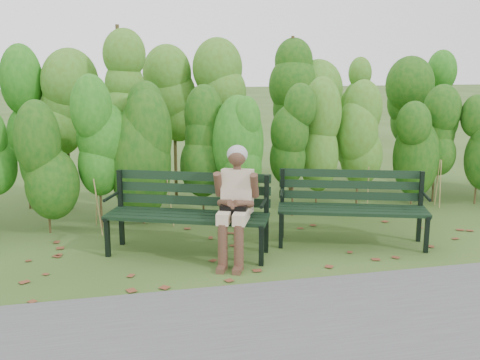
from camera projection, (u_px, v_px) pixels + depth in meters
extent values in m
plane|color=#2F4818|center=(247.00, 251.00, 6.30)|extent=(80.00, 80.00, 0.00)
cube|color=#474749|center=(317.00, 346.00, 4.20)|extent=(60.00, 2.50, 0.01)
cylinder|color=#47381E|center=(3.00, 203.00, 6.85)|extent=(0.03, 0.03, 0.80)
cylinder|color=#47381E|center=(56.00, 200.00, 6.99)|extent=(0.03, 0.03, 0.80)
ellipsoid|color=#1C6816|center=(52.00, 149.00, 6.85)|extent=(0.64, 0.64, 1.44)
cylinder|color=#47381E|center=(106.00, 197.00, 7.12)|extent=(0.03, 0.03, 0.80)
ellipsoid|color=#1C6816|center=(103.00, 148.00, 6.99)|extent=(0.64, 0.64, 1.44)
cylinder|color=#47381E|center=(154.00, 195.00, 7.26)|extent=(0.03, 0.03, 0.80)
ellipsoid|color=#1C6816|center=(153.00, 146.00, 7.12)|extent=(0.64, 0.64, 1.44)
cylinder|color=#47381E|center=(201.00, 192.00, 7.39)|extent=(0.03, 0.03, 0.80)
ellipsoid|color=#1C6816|center=(200.00, 144.00, 7.26)|extent=(0.64, 0.64, 1.44)
cylinder|color=#47381E|center=(246.00, 190.00, 7.53)|extent=(0.03, 0.03, 0.80)
ellipsoid|color=#1C6816|center=(246.00, 143.00, 7.39)|extent=(0.64, 0.64, 1.44)
cylinder|color=#47381E|center=(290.00, 188.00, 7.66)|extent=(0.03, 0.03, 0.80)
ellipsoid|color=#1C6816|center=(291.00, 141.00, 7.53)|extent=(0.64, 0.64, 1.44)
cylinder|color=#47381E|center=(332.00, 186.00, 7.80)|extent=(0.03, 0.03, 0.80)
ellipsoid|color=#1C6816|center=(333.00, 140.00, 7.66)|extent=(0.64, 0.64, 1.44)
cylinder|color=#47381E|center=(372.00, 183.00, 7.93)|extent=(0.03, 0.03, 0.80)
ellipsoid|color=#1C6816|center=(374.00, 139.00, 7.80)|extent=(0.64, 0.64, 1.44)
cylinder|color=#47381E|center=(411.00, 181.00, 8.07)|extent=(0.03, 0.03, 0.80)
ellipsoid|color=#1C6816|center=(414.00, 137.00, 7.93)|extent=(0.64, 0.64, 1.44)
cylinder|color=#47381E|center=(449.00, 179.00, 8.20)|extent=(0.03, 0.03, 0.80)
ellipsoid|color=#1C6816|center=(453.00, 136.00, 8.07)|extent=(0.64, 0.64, 1.44)
cylinder|color=#47381E|center=(20.00, 175.00, 7.79)|extent=(0.04, 0.04, 1.10)
ellipsoid|color=#114B11|center=(15.00, 111.00, 7.60)|extent=(0.70, 0.70, 1.98)
cylinder|color=#47381E|center=(77.00, 172.00, 7.96)|extent=(0.04, 0.04, 1.10)
ellipsoid|color=#114B11|center=(74.00, 110.00, 7.77)|extent=(0.70, 0.70, 1.98)
cylinder|color=#47381E|center=(132.00, 170.00, 8.13)|extent=(0.04, 0.04, 1.10)
ellipsoid|color=#114B11|center=(130.00, 109.00, 7.94)|extent=(0.70, 0.70, 1.98)
cylinder|color=#47381E|center=(185.00, 168.00, 8.30)|extent=(0.04, 0.04, 1.10)
ellipsoid|color=#114B11|center=(184.00, 108.00, 8.11)|extent=(0.70, 0.70, 1.98)
cylinder|color=#47381E|center=(236.00, 166.00, 8.46)|extent=(0.04, 0.04, 1.10)
ellipsoid|color=#114B11|center=(236.00, 107.00, 8.28)|extent=(0.70, 0.70, 1.98)
cylinder|color=#47381E|center=(284.00, 164.00, 8.63)|extent=(0.04, 0.04, 1.10)
ellipsoid|color=#114B11|center=(285.00, 106.00, 8.45)|extent=(0.70, 0.70, 1.98)
cylinder|color=#47381E|center=(331.00, 162.00, 8.80)|extent=(0.04, 0.04, 1.10)
ellipsoid|color=#114B11|center=(333.00, 105.00, 8.62)|extent=(0.70, 0.70, 1.98)
cylinder|color=#47381E|center=(376.00, 160.00, 8.97)|extent=(0.04, 0.04, 1.10)
ellipsoid|color=#114B11|center=(379.00, 104.00, 8.79)|extent=(0.70, 0.70, 1.98)
cylinder|color=#47381E|center=(419.00, 158.00, 9.14)|extent=(0.04, 0.04, 1.10)
ellipsoid|color=#114B11|center=(423.00, 104.00, 8.96)|extent=(0.70, 0.70, 1.98)
cylinder|color=#47381E|center=(461.00, 156.00, 9.31)|extent=(0.04, 0.04, 1.10)
ellipsoid|color=#114B11|center=(465.00, 103.00, 9.13)|extent=(0.70, 0.70, 1.98)
cube|color=brown|center=(159.00, 257.00, 6.13)|extent=(0.10, 0.11, 0.01)
cube|color=brown|center=(94.00, 301.00, 4.99)|extent=(0.11, 0.10, 0.01)
cube|color=brown|center=(221.00, 262.00, 5.97)|extent=(0.10, 0.11, 0.01)
cube|color=brown|center=(178.00, 262.00, 5.96)|extent=(0.09, 0.08, 0.01)
cube|color=brown|center=(102.00, 259.00, 6.06)|extent=(0.09, 0.10, 0.01)
cube|color=brown|center=(101.00, 259.00, 6.05)|extent=(0.11, 0.11, 0.01)
cube|color=brown|center=(326.00, 263.00, 5.94)|extent=(0.09, 0.07, 0.01)
cube|color=brown|center=(32.00, 260.00, 6.02)|extent=(0.11, 0.10, 0.01)
cube|color=brown|center=(51.00, 280.00, 5.46)|extent=(0.11, 0.11, 0.01)
cube|color=brown|center=(455.00, 272.00, 5.68)|extent=(0.11, 0.11, 0.01)
cube|color=brown|center=(285.00, 280.00, 5.47)|extent=(0.08, 0.10, 0.01)
cube|color=brown|center=(214.00, 297.00, 5.08)|extent=(0.11, 0.11, 0.01)
cube|color=brown|center=(42.00, 286.00, 5.32)|extent=(0.09, 0.11, 0.01)
cube|color=brown|center=(41.00, 309.00, 4.84)|extent=(0.11, 0.11, 0.01)
cube|color=brown|center=(6.00, 259.00, 6.06)|extent=(0.11, 0.10, 0.01)
cube|color=brown|center=(302.00, 253.00, 6.24)|extent=(0.09, 0.10, 0.01)
cube|color=brown|center=(263.00, 229.00, 7.12)|extent=(0.11, 0.11, 0.01)
cube|color=brown|center=(221.00, 281.00, 5.44)|extent=(0.07, 0.09, 0.01)
cube|color=brown|center=(192.00, 266.00, 5.84)|extent=(0.11, 0.09, 0.01)
cube|color=brown|center=(282.00, 236.00, 6.84)|extent=(0.11, 0.11, 0.01)
cube|color=brown|center=(366.00, 236.00, 6.85)|extent=(0.11, 0.10, 0.01)
cube|color=brown|center=(443.00, 226.00, 7.26)|extent=(0.11, 0.11, 0.01)
cube|color=brown|center=(79.00, 255.00, 6.16)|extent=(0.10, 0.08, 0.01)
cube|color=brown|center=(386.00, 238.00, 6.78)|extent=(0.10, 0.09, 0.01)
cube|color=brown|center=(149.00, 295.00, 5.12)|extent=(0.08, 0.10, 0.01)
cube|color=brown|center=(80.00, 254.00, 6.20)|extent=(0.11, 0.11, 0.01)
cube|color=brown|center=(394.00, 259.00, 6.07)|extent=(0.08, 0.10, 0.01)
cube|color=brown|center=(333.00, 226.00, 7.26)|extent=(0.09, 0.10, 0.01)
cube|color=brown|center=(81.00, 257.00, 6.11)|extent=(0.11, 0.10, 0.01)
cube|color=brown|center=(386.00, 223.00, 7.41)|extent=(0.10, 0.09, 0.01)
cube|color=brown|center=(377.00, 274.00, 5.64)|extent=(0.11, 0.09, 0.01)
cube|color=brown|center=(22.00, 250.00, 6.34)|extent=(0.10, 0.11, 0.01)
cube|color=brown|center=(403.00, 229.00, 7.15)|extent=(0.10, 0.11, 0.01)
cube|color=brown|center=(30.00, 240.00, 6.70)|extent=(0.10, 0.11, 0.01)
cube|color=black|center=(182.00, 221.00, 5.93)|extent=(1.67, 0.78, 0.04)
cube|color=black|center=(185.00, 218.00, 6.05)|extent=(1.67, 0.78, 0.04)
cube|color=black|center=(188.00, 215.00, 6.16)|extent=(1.67, 0.78, 0.04)
cube|color=black|center=(191.00, 212.00, 6.28)|extent=(1.67, 0.78, 0.04)
cube|color=black|center=(193.00, 201.00, 6.35)|extent=(1.65, 0.73, 0.10)
cube|color=black|center=(193.00, 188.00, 6.33)|extent=(1.65, 0.73, 0.10)
cube|color=black|center=(193.00, 176.00, 6.32)|extent=(1.65, 0.73, 0.10)
cube|color=black|center=(107.00, 237.00, 6.10)|extent=(0.06, 0.06, 0.44)
cube|color=black|center=(121.00, 208.00, 6.46)|extent=(0.06, 0.06, 0.88)
cube|color=black|center=(113.00, 215.00, 6.24)|extent=(0.23, 0.47, 0.04)
cylinder|color=black|center=(111.00, 197.00, 6.15)|extent=(0.17, 0.35, 0.04)
cube|color=black|center=(261.00, 245.00, 5.83)|extent=(0.06, 0.06, 0.44)
cube|color=black|center=(266.00, 214.00, 6.19)|extent=(0.06, 0.06, 0.88)
cube|color=black|center=(264.00, 222.00, 5.97)|extent=(0.23, 0.47, 0.04)
cylinder|color=black|center=(263.00, 203.00, 5.88)|extent=(0.17, 0.35, 0.04)
cube|color=black|center=(354.00, 214.00, 6.27)|extent=(1.63, 0.64, 0.04)
cube|color=black|center=(353.00, 211.00, 6.39)|extent=(1.63, 0.64, 0.04)
cube|color=black|center=(352.00, 208.00, 6.50)|extent=(1.63, 0.64, 0.04)
cube|color=black|center=(351.00, 206.00, 6.61)|extent=(1.63, 0.64, 0.04)
cube|color=black|center=(350.00, 196.00, 6.68)|extent=(1.62, 0.60, 0.10)
cube|color=black|center=(351.00, 185.00, 6.66)|extent=(1.62, 0.60, 0.10)
cube|color=black|center=(351.00, 174.00, 6.65)|extent=(1.62, 0.60, 0.10)
cube|color=black|center=(281.00, 230.00, 6.38)|extent=(0.06, 0.06, 0.42)
cube|color=black|center=(282.00, 203.00, 6.73)|extent=(0.06, 0.06, 0.85)
cube|color=black|center=(282.00, 210.00, 6.53)|extent=(0.20, 0.46, 0.04)
cylinder|color=black|center=(282.00, 193.00, 6.44)|extent=(0.15, 0.34, 0.03)
cube|color=black|center=(427.00, 234.00, 6.22)|extent=(0.06, 0.06, 0.42)
cube|color=black|center=(420.00, 207.00, 6.57)|extent=(0.06, 0.06, 0.85)
cube|color=black|center=(424.00, 213.00, 6.37)|extent=(0.20, 0.46, 0.04)
cylinder|color=black|center=(426.00, 197.00, 6.28)|extent=(0.15, 0.34, 0.03)
cube|color=#CBB393|center=(226.00, 215.00, 5.83)|extent=(0.27, 0.41, 0.12)
cube|color=#CBB393|center=(241.00, 216.00, 5.80)|extent=(0.27, 0.41, 0.12)
cylinder|color=#513425|center=(223.00, 246.00, 5.73)|extent=(0.13, 0.13, 0.48)
cylinder|color=#513425|center=(239.00, 247.00, 5.71)|extent=(0.13, 0.13, 0.48)
cube|color=#513425|center=(222.00, 269.00, 5.71)|extent=(0.15, 0.20, 0.06)
cube|color=#513425|center=(238.00, 270.00, 5.68)|extent=(0.15, 0.20, 0.06)
cube|color=#CBB393|center=(237.00, 191.00, 6.01)|extent=(0.40, 0.34, 0.48)
cylinder|color=#513425|center=(237.00, 168.00, 5.94)|extent=(0.08, 0.08, 0.09)
sphere|color=#513425|center=(237.00, 157.00, 5.91)|extent=(0.19, 0.19, 0.19)
ellipsoid|color=gray|center=(237.00, 154.00, 5.92)|extent=(0.22, 0.21, 0.20)
cylinder|color=#513425|center=(218.00, 184.00, 5.95)|extent=(0.15, 0.21, 0.29)
cylinder|color=#513425|center=(254.00, 186.00, 5.89)|extent=(0.15, 0.21, 0.29)
cylinder|color=#513425|center=(225.00, 203.00, 5.86)|extent=(0.14, 0.26, 0.12)
cylinder|color=#513425|center=(243.00, 204.00, 5.82)|extent=(0.25, 0.19, 0.12)
sphere|color=#513425|center=(233.00, 206.00, 5.79)|extent=(0.10, 0.10, 0.10)
cube|color=black|center=(234.00, 212.00, 5.81)|extent=(0.30, 0.21, 0.15)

